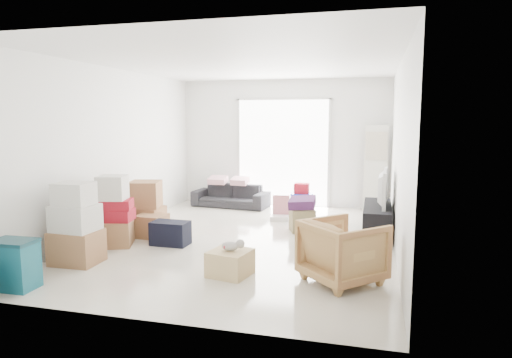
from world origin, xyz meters
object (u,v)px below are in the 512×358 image
object	(u,v)px
ac_tower	(376,169)
storage_bins	(14,264)
wood_crate	(230,263)
television	(378,201)
kids_table	(302,192)
tv_console	(377,220)
sofa	(231,192)
armchair	(343,248)
ottoman	(302,220)

from	to	relation	value
ac_tower	storage_bins	xyz separation A→B (m)	(-3.85, -5.28, -0.60)
storage_bins	wood_crate	size ratio (longest dim) A/B	1.22
storage_bins	wood_crate	bearing A→B (deg)	25.27
television	storage_bins	bearing A→B (deg)	134.06
television	kids_table	size ratio (longest dim) A/B	1.67
tv_console	ac_tower	bearing A→B (deg)	91.60
television	sofa	bearing A→B (deg)	63.82
tv_console	television	size ratio (longest dim) A/B	1.45
tv_console	armchair	bearing A→B (deg)	-99.41
television	kids_table	world-z (taller)	television
armchair	ottoman	bearing A→B (deg)	-24.81
television	armchair	bearing A→B (deg)	172.81
ac_tower	ottoman	distance (m)	2.33
storage_bins	kids_table	size ratio (longest dim) A/B	0.93
ac_tower	ottoman	size ratio (longest dim) A/B	4.56
ottoman	kids_table	distance (m)	1.48
kids_table	tv_console	bearing A→B (deg)	-42.65
ac_tower	television	xyz separation A→B (m)	(0.05, -1.79, -0.32)
ottoman	ac_tower	bearing A→B (deg)	58.31
kids_table	wood_crate	world-z (taller)	kids_table
television	wood_crate	bearing A→B (deg)	147.29
storage_bins	ottoman	bearing A→B (deg)	51.66
tv_console	kids_table	size ratio (longest dim) A/B	2.42
television	storage_bins	world-z (taller)	television
television	tv_console	bearing A→B (deg)	0.00
television	sofa	size ratio (longest dim) A/B	0.62
kids_table	ac_tower	bearing A→B (deg)	17.69
television	wood_crate	world-z (taller)	television
kids_table	television	bearing A→B (deg)	-42.65
ottoman	wood_crate	bearing A→B (deg)	-102.00
television	ottoman	distance (m)	1.27
tv_console	ottoman	world-z (taller)	tv_console
armchair	ottoman	distance (m)	2.42
ac_tower	ottoman	bearing A→B (deg)	-121.69
wood_crate	sofa	bearing A→B (deg)	107.75
tv_console	wood_crate	xyz separation A→B (m)	(-1.72, -2.46, -0.09)
ac_tower	sofa	bearing A→B (deg)	-177.12
sofa	ottoman	world-z (taller)	sofa
armchair	storage_bins	bearing A→B (deg)	62.94
armchair	storage_bins	world-z (taller)	armchair
television	sofa	xyz separation A→B (m)	(-3.03, 1.64, -0.24)
television	storage_bins	size ratio (longest dim) A/B	1.80
storage_bins	ottoman	distance (m)	4.32
storage_bins	wood_crate	xyz separation A→B (m)	(2.18, 1.03, -0.13)
tv_console	sofa	size ratio (longest dim) A/B	0.90
television	ottoman	xyz separation A→B (m)	(-1.22, -0.10, -0.36)
sofa	storage_bins	world-z (taller)	sofa
storage_bins	tv_console	bearing A→B (deg)	41.84
kids_table	wood_crate	xyz separation A→B (m)	(-0.26, -3.81, -0.27)
ac_tower	sofa	xyz separation A→B (m)	(-2.98, -0.15, -0.56)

